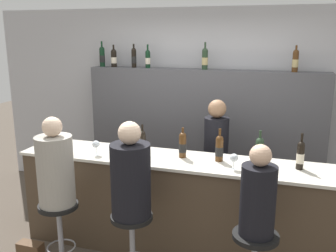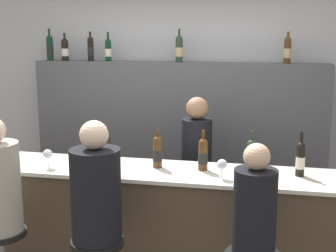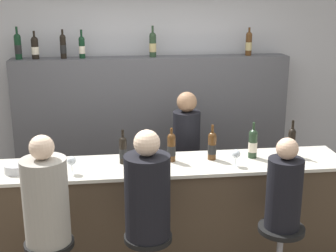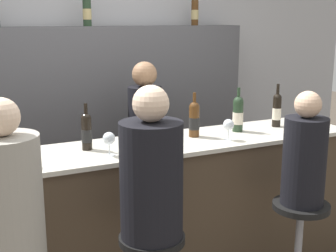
% 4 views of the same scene
% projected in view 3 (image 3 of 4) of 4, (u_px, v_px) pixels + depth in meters
% --- Properties ---
extents(wall_back, '(6.40, 0.05, 2.60)m').
position_uv_depth(wall_back, '(151.00, 97.00, 5.56)').
color(wall_back, '#B2B2B7').
rests_on(wall_back, ground_plane).
extents(bar_counter, '(3.30, 0.61, 1.03)m').
position_uv_depth(bar_counter, '(166.00, 215.00, 4.34)').
color(bar_counter, '#473828').
rests_on(bar_counter, ground_plane).
extents(back_bar_cabinet, '(3.09, 0.28, 1.81)m').
position_uv_depth(back_bar_cabinet, '(153.00, 135.00, 5.45)').
color(back_bar_cabinet, '#4C4C51').
rests_on(back_bar_cabinet, ground_plane).
extents(wine_bottle_counter_0, '(0.07, 0.07, 0.31)m').
position_uv_depth(wine_bottle_counter_0, '(123.00, 150.00, 4.17)').
color(wine_bottle_counter_0, black).
rests_on(wine_bottle_counter_0, bar_counter).
extents(wine_bottle_counter_1, '(0.08, 0.08, 0.31)m').
position_uv_depth(wine_bottle_counter_1, '(171.00, 147.00, 4.22)').
color(wine_bottle_counter_1, '#4C2D14').
rests_on(wine_bottle_counter_1, bar_counter).
extents(wine_bottle_counter_2, '(0.08, 0.08, 0.33)m').
position_uv_depth(wine_bottle_counter_2, '(212.00, 145.00, 4.27)').
color(wine_bottle_counter_2, '#4C2D14').
rests_on(wine_bottle_counter_2, bar_counter).
extents(wine_bottle_counter_3, '(0.08, 0.08, 0.34)m').
position_uv_depth(wine_bottle_counter_3, '(253.00, 143.00, 4.31)').
color(wine_bottle_counter_3, '#233823').
rests_on(wine_bottle_counter_3, bar_counter).
extents(wine_bottle_counter_4, '(0.07, 0.07, 0.35)m').
position_uv_depth(wine_bottle_counter_4, '(292.00, 142.00, 4.36)').
color(wine_bottle_counter_4, black).
rests_on(wine_bottle_counter_4, bar_counter).
extents(wine_bottle_backbar_0, '(0.07, 0.07, 0.35)m').
position_uv_depth(wine_bottle_backbar_0, '(18.00, 46.00, 4.99)').
color(wine_bottle_backbar_0, black).
rests_on(wine_bottle_backbar_0, back_bar_cabinet).
extents(wine_bottle_backbar_1, '(0.08, 0.08, 0.30)m').
position_uv_depth(wine_bottle_backbar_1, '(35.00, 48.00, 5.02)').
color(wine_bottle_backbar_1, black).
rests_on(wine_bottle_backbar_1, back_bar_cabinet).
extents(wine_bottle_backbar_2, '(0.07, 0.07, 0.31)m').
position_uv_depth(wine_bottle_backbar_2, '(63.00, 46.00, 5.05)').
color(wine_bottle_backbar_2, black).
rests_on(wine_bottle_backbar_2, back_bar_cabinet).
extents(wine_bottle_backbar_3, '(0.07, 0.07, 0.31)m').
position_uv_depth(wine_bottle_backbar_3, '(82.00, 47.00, 5.08)').
color(wine_bottle_backbar_3, black).
rests_on(wine_bottle_backbar_3, back_bar_cabinet).
extents(wine_bottle_backbar_4, '(0.08, 0.08, 0.34)m').
position_uv_depth(wine_bottle_backbar_4, '(153.00, 44.00, 5.16)').
color(wine_bottle_backbar_4, '#233823').
rests_on(wine_bottle_backbar_4, back_bar_cabinet).
extents(wine_bottle_backbar_5, '(0.07, 0.07, 0.31)m').
position_uv_depth(wine_bottle_backbar_5, '(249.00, 43.00, 5.30)').
color(wine_bottle_backbar_5, '#4C2D14').
rests_on(wine_bottle_backbar_5, back_bar_cabinet).
extents(wine_glass_0, '(0.08, 0.08, 0.16)m').
position_uv_depth(wine_glass_0, '(71.00, 161.00, 3.94)').
color(wine_glass_0, silver).
rests_on(wine_glass_0, bar_counter).
extents(wine_glass_1, '(0.08, 0.08, 0.15)m').
position_uv_depth(wine_glass_1, '(134.00, 159.00, 4.00)').
color(wine_glass_1, silver).
rests_on(wine_glass_1, bar_counter).
extents(wine_glass_2, '(0.08, 0.08, 0.15)m').
position_uv_depth(wine_glass_2, '(236.00, 154.00, 4.11)').
color(wine_glass_2, silver).
rests_on(wine_glass_2, bar_counter).
extents(metal_bowl, '(0.20, 0.20, 0.07)m').
position_uv_depth(metal_bowl, '(16.00, 168.00, 3.98)').
color(metal_bowl, '#B7B7BC').
rests_on(metal_bowl, bar_counter).
extents(guest_seated_left, '(0.34, 0.34, 0.85)m').
position_uv_depth(guest_seated_left, '(46.00, 198.00, 3.46)').
color(guest_seated_left, gray).
rests_on(guest_seated_left, bar_stool_left).
extents(bar_stool_middle, '(0.38, 0.38, 0.68)m').
position_uv_depth(bar_stool_middle, '(148.00, 252.00, 3.70)').
color(bar_stool_middle, gray).
rests_on(bar_stool_middle, ground_plane).
extents(guest_seated_middle, '(0.35, 0.35, 0.86)m').
position_uv_depth(guest_seated_middle, '(147.00, 192.00, 3.55)').
color(guest_seated_middle, black).
rests_on(guest_seated_middle, bar_stool_middle).
extents(bar_stool_right, '(0.38, 0.38, 0.68)m').
position_uv_depth(bar_stool_right, '(280.00, 243.00, 3.83)').
color(bar_stool_right, gray).
rests_on(bar_stool_right, ground_plane).
extents(guest_seated_right, '(0.28, 0.28, 0.75)m').
position_uv_depth(guest_seated_right, '(284.00, 189.00, 3.69)').
color(guest_seated_right, black).
rests_on(guest_seated_right, bar_stool_right).
extents(bartender, '(0.28, 0.28, 1.54)m').
position_uv_depth(bartender, '(186.00, 167.00, 4.95)').
color(bartender, black).
rests_on(bartender, ground_plane).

